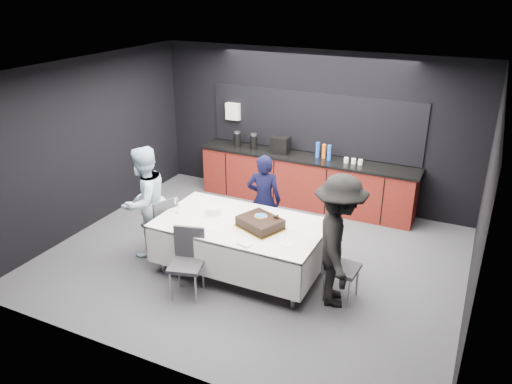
# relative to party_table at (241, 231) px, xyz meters

# --- Properties ---
(ground) EXTENTS (6.00, 6.00, 0.00)m
(ground) POSITION_rel_party_table_xyz_m (0.00, 0.40, -0.64)
(ground) COLOR #45464B
(ground) RESTS_ON ground
(room_shell) EXTENTS (6.04, 5.04, 2.82)m
(room_shell) POSITION_rel_party_table_xyz_m (0.00, 0.40, 1.22)
(room_shell) COLOR white
(room_shell) RESTS_ON ground
(kitchenette) EXTENTS (4.10, 0.64, 2.05)m
(kitchenette) POSITION_rel_party_table_xyz_m (-0.02, 2.62, -0.10)
(kitchenette) COLOR #58130D
(kitchenette) RESTS_ON ground
(party_table) EXTENTS (2.32, 1.32, 0.78)m
(party_table) POSITION_rel_party_table_xyz_m (0.00, 0.00, 0.00)
(party_table) COLOR #99999E
(party_table) RESTS_ON ground
(cake_assembly) EXTENTS (0.73, 0.67, 0.18)m
(cake_assembly) POSITION_rel_party_table_xyz_m (0.31, -0.02, 0.21)
(cake_assembly) COLOR gold
(cake_assembly) RESTS_ON party_table
(plate_stack) EXTENTS (0.22, 0.22, 0.10)m
(plate_stack) POSITION_rel_party_table_xyz_m (-0.49, 0.10, 0.19)
(plate_stack) COLOR white
(plate_stack) RESTS_ON party_table
(loose_plate_near) EXTENTS (0.20, 0.20, 0.01)m
(loose_plate_near) POSITION_rel_party_table_xyz_m (-0.28, -0.32, 0.14)
(loose_plate_near) COLOR white
(loose_plate_near) RESTS_ON party_table
(loose_plate_right_a) EXTENTS (0.19, 0.19, 0.01)m
(loose_plate_right_a) POSITION_rel_party_table_xyz_m (0.68, 0.13, 0.14)
(loose_plate_right_a) COLOR white
(loose_plate_right_a) RESTS_ON party_table
(loose_plate_right_b) EXTENTS (0.19, 0.19, 0.01)m
(loose_plate_right_b) POSITION_rel_party_table_xyz_m (0.82, -0.28, 0.14)
(loose_plate_right_b) COLOR white
(loose_plate_right_b) RESTS_ON party_table
(loose_plate_far) EXTENTS (0.21, 0.21, 0.01)m
(loose_plate_far) POSITION_rel_party_table_xyz_m (-0.03, 0.47, 0.14)
(loose_plate_far) COLOR white
(loose_plate_far) RESTS_ON party_table
(fork_pile) EXTENTS (0.19, 0.15, 0.03)m
(fork_pile) POSITION_rel_party_table_xyz_m (0.34, -0.55, 0.15)
(fork_pile) COLOR white
(fork_pile) RESTS_ON party_table
(champagne_flute) EXTENTS (0.06, 0.06, 0.22)m
(champagne_flute) POSITION_rel_party_table_xyz_m (-0.98, -0.11, 0.30)
(champagne_flute) COLOR white
(champagne_flute) RESTS_ON party_table
(chair_left) EXTENTS (0.54, 0.54, 0.92)m
(chair_left) POSITION_rel_party_table_xyz_m (-1.29, -0.06, -0.11)
(chair_left) COLOR #2F2F35
(chair_left) RESTS_ON ground
(chair_right) EXTENTS (0.44, 0.44, 0.92)m
(chair_right) POSITION_rel_party_table_xyz_m (1.41, -0.02, -0.11)
(chair_right) COLOR #2F2F35
(chair_right) RESTS_ON ground
(chair_near) EXTENTS (0.51, 0.51, 0.92)m
(chair_near) POSITION_rel_party_table_xyz_m (-0.40, -0.76, -0.11)
(chair_near) COLOR #2F2F35
(chair_near) RESTS_ON ground
(person_center) EXTENTS (0.61, 0.47, 1.48)m
(person_center) POSITION_rel_party_table_xyz_m (-0.06, 0.92, 0.10)
(person_center) COLOR black
(person_center) RESTS_ON ground
(person_left) EXTENTS (0.73, 0.89, 1.70)m
(person_left) POSITION_rel_party_table_xyz_m (-1.54, -0.13, 0.21)
(person_left) COLOR silver
(person_left) RESTS_ON ground
(person_right) EXTENTS (1.00, 1.29, 1.77)m
(person_right) POSITION_rel_party_table_xyz_m (1.44, -0.13, 0.24)
(person_right) COLOR black
(person_right) RESTS_ON ground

